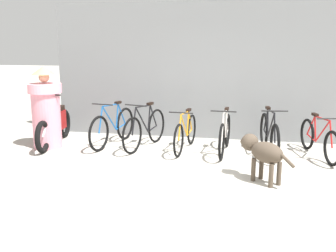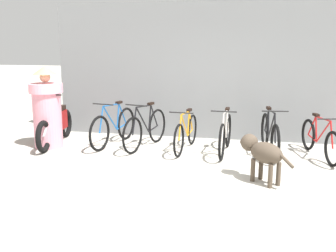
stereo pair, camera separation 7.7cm
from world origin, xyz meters
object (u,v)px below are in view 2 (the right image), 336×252
object	(u,v)px
bicycle_2	(186,133)
bicycle_3	(225,135)
bicycle_5	(320,140)
person_in_robes	(47,108)
stray_dog	(262,152)
bicycle_1	(146,129)
bicycle_0	(114,127)
bicycle_4	(270,135)
motorcycle	(55,124)

from	to	relation	value
bicycle_2	bicycle_3	bearing A→B (deg)	91.51
bicycle_5	person_in_robes	distance (m)	5.22
bicycle_5	stray_dog	size ratio (longest dim) A/B	2.02
bicycle_1	bicycle_3	xyz separation A→B (m)	(1.58, -0.08, -0.02)
bicycle_0	bicycle_4	distance (m)	3.09
bicycle_2	bicycle_3	size ratio (longest dim) A/B	0.97
bicycle_0	bicycle_5	distance (m)	3.97
bicycle_4	stray_dog	xyz separation A→B (m)	(-0.17, -1.59, 0.10)
bicycle_1	bicycle_2	world-z (taller)	bicycle_1
bicycle_4	motorcycle	bearing A→B (deg)	-95.76
bicycle_1	bicycle_2	distance (m)	0.82
bicycle_2	bicycle_4	xyz separation A→B (m)	(1.57, 0.06, 0.03)
person_in_robes	motorcycle	bearing A→B (deg)	-110.94
bicycle_5	motorcycle	world-z (taller)	motorcycle
bicycle_2	bicycle_1	bearing A→B (deg)	-86.56
bicycle_1	stray_dog	distance (m)	2.72
bicycle_4	bicycle_5	size ratio (longest dim) A/B	1.07
bicycle_1	bicycle_5	bearing A→B (deg)	103.63
person_in_robes	bicycle_2	bearing A→B (deg)	171.74
bicycle_2	person_in_robes	world-z (taller)	person_in_robes
bicycle_1	stray_dog	world-z (taller)	bicycle_1
bicycle_3	bicycle_4	distance (m)	0.82
bicycle_2	bicycle_3	xyz separation A→B (m)	(0.76, -0.05, 0.02)
bicycle_0	bicycle_3	world-z (taller)	bicycle_0
bicycle_3	person_in_robes	size ratio (longest dim) A/B	1.03
motorcycle	stray_dog	bearing A→B (deg)	62.46
bicycle_0	bicycle_1	size ratio (longest dim) A/B	1.03
bicycle_0	stray_dog	xyz separation A→B (m)	(2.92, -1.63, 0.10)
bicycle_5	motorcycle	distance (m)	5.17
bicycle_2	bicycle_4	bearing A→B (deg)	97.51
bicycle_2	bicycle_0	bearing A→B (deg)	-88.33
motorcycle	person_in_robes	world-z (taller)	person_in_robes
bicycle_2	motorcycle	bearing A→B (deg)	-82.24
bicycle_4	motorcycle	size ratio (longest dim) A/B	0.91
bicycle_1	bicycle_5	world-z (taller)	bicycle_1
bicycle_3	bicycle_0	bearing A→B (deg)	-91.11
bicycle_3	stray_dog	size ratio (longest dim) A/B	2.04
bicycle_2	person_in_robes	distance (m)	2.79
bicycle_4	motorcycle	world-z (taller)	motorcycle
motorcycle	person_in_robes	distance (m)	0.44
bicycle_1	bicycle_3	size ratio (longest dim) A/B	1.00
bicycle_5	bicycle_1	bearing A→B (deg)	-104.17
bicycle_1	motorcycle	distance (m)	1.89
bicycle_5	person_in_robes	world-z (taller)	person_in_robes
bicycle_2	person_in_robes	size ratio (longest dim) A/B	1.00
bicycle_4	bicycle_5	world-z (taller)	bicycle_4
bicycle_1	motorcycle	size ratio (longest dim) A/B	0.87
bicycle_5	bicycle_2	bearing A→B (deg)	-103.49
stray_dog	person_in_robes	world-z (taller)	person_in_robes
bicycle_3	person_in_robes	world-z (taller)	person_in_robes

